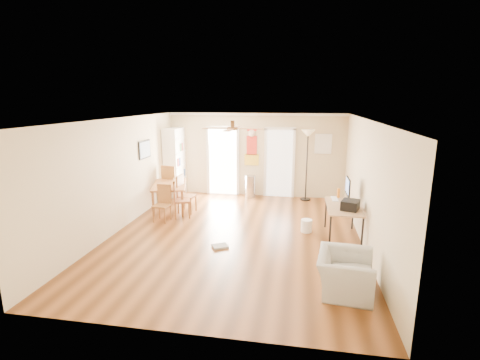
% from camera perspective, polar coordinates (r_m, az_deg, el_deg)
% --- Properties ---
extents(floor, '(7.00, 7.00, 0.00)m').
position_cam_1_polar(floor, '(8.09, -0.73, -8.91)').
color(floor, brown).
rests_on(floor, ground).
extents(ceiling, '(5.50, 7.00, 0.00)m').
position_cam_1_polar(ceiling, '(7.52, -0.79, 9.81)').
color(ceiling, silver).
rests_on(ceiling, floor).
extents(wall_back, '(5.50, 0.04, 2.60)m').
position_cam_1_polar(wall_back, '(11.10, 2.55, 4.06)').
color(wall_back, beige).
rests_on(wall_back, floor).
extents(wall_front, '(5.50, 0.04, 2.60)m').
position_cam_1_polar(wall_front, '(4.46, -9.11, -9.81)').
color(wall_front, beige).
rests_on(wall_front, floor).
extents(wall_left, '(0.04, 7.00, 2.60)m').
position_cam_1_polar(wall_left, '(8.63, -19.03, 0.79)').
color(wall_left, beige).
rests_on(wall_left, floor).
extents(wall_right, '(0.04, 7.00, 2.60)m').
position_cam_1_polar(wall_right, '(7.70, 19.80, -0.68)').
color(wall_right, beige).
rests_on(wall_right, floor).
extents(crown_molding, '(5.50, 7.00, 0.08)m').
position_cam_1_polar(crown_molding, '(7.52, -0.79, 9.50)').
color(crown_molding, white).
rests_on(crown_molding, wall_back).
extents(kitchen_doorway, '(0.90, 0.10, 2.10)m').
position_cam_1_polar(kitchen_doorway, '(11.30, -2.77, 2.94)').
color(kitchen_doorway, white).
rests_on(kitchen_doorway, wall_back).
extents(bathroom_doorway, '(0.80, 0.10, 2.10)m').
position_cam_1_polar(bathroom_doorway, '(11.06, 6.39, 2.65)').
color(bathroom_doorway, white).
rests_on(bathroom_doorway, wall_back).
extents(wall_decal, '(0.46, 0.03, 1.10)m').
position_cam_1_polar(wall_decal, '(11.06, 1.90, 5.35)').
color(wall_decal, red).
rests_on(wall_decal, wall_back).
extents(ac_grille, '(0.50, 0.04, 0.60)m').
position_cam_1_polar(ac_grille, '(10.95, 13.31, 5.72)').
color(ac_grille, white).
rests_on(ac_grille, wall_back).
extents(framed_poster, '(0.04, 0.66, 0.48)m').
position_cam_1_polar(framed_poster, '(9.78, -15.17, 4.79)').
color(framed_poster, black).
rests_on(framed_poster, wall_left).
extents(ceiling_fan, '(1.24, 1.24, 0.20)m').
position_cam_1_polar(ceiling_fan, '(7.23, -1.22, 8.33)').
color(ceiling_fan, '#593819').
rests_on(ceiling_fan, ceiling).
extents(bookshelf, '(0.45, 0.97, 2.14)m').
position_cam_1_polar(bookshelf, '(11.32, -10.49, 2.86)').
color(bookshelf, white).
rests_on(bookshelf, floor).
extents(dining_table, '(1.24, 1.64, 0.73)m').
position_cam_1_polar(dining_table, '(10.00, -11.26, -2.67)').
color(dining_table, '#A77036').
rests_on(dining_table, floor).
extents(dining_chair_right_a, '(0.45, 0.45, 1.01)m').
position_cam_1_polar(dining_chair_right_a, '(9.63, -8.58, -2.27)').
color(dining_chair_right_a, '#A36834').
rests_on(dining_chair_right_a, floor).
extents(dining_chair_right_b, '(0.53, 0.53, 1.00)m').
position_cam_1_polar(dining_chair_right_b, '(9.26, -9.36, -2.96)').
color(dining_chair_right_b, '#A15B34').
rests_on(dining_chair_right_b, floor).
extents(dining_chair_near, '(0.41, 0.41, 0.91)m').
position_cam_1_polar(dining_chair_near, '(9.05, -12.57, -3.76)').
color(dining_chair_near, '#A16934').
rests_on(dining_chair_near, floor).
extents(dining_chair_far, '(0.54, 0.54, 1.11)m').
position_cam_1_polar(dining_chair_far, '(10.74, -10.85, -0.51)').
color(dining_chair_far, olive).
rests_on(dining_chair_far, floor).
extents(trash_can, '(0.38, 0.38, 0.70)m').
position_cam_1_polar(trash_can, '(11.01, 1.66, -1.06)').
color(trash_can, '#B2B2B4').
rests_on(trash_can, floor).
extents(torchiere_lamp, '(0.47, 0.47, 2.13)m').
position_cam_1_polar(torchiere_lamp, '(10.76, 10.75, 2.31)').
color(torchiere_lamp, black).
rests_on(torchiere_lamp, floor).
extents(computer_desk, '(0.71, 1.41, 0.76)m').
position_cam_1_polar(computer_desk, '(8.09, 16.23, -6.58)').
color(computer_desk, tan).
rests_on(computer_desk, floor).
extents(imac, '(0.27, 0.56, 0.53)m').
position_cam_1_polar(imac, '(8.33, 17.04, -1.47)').
color(imac, black).
rests_on(imac, computer_desk).
extents(keyboard, '(0.15, 0.41, 0.02)m').
position_cam_1_polar(keyboard, '(8.44, 15.04, -2.96)').
color(keyboard, silver).
rests_on(keyboard, computer_desk).
extents(printer, '(0.44, 0.47, 0.20)m').
position_cam_1_polar(printer, '(7.72, 17.41, -3.88)').
color(printer, black).
rests_on(printer, computer_desk).
extents(orange_bottle, '(0.07, 0.07, 0.22)m').
position_cam_1_polar(orange_bottle, '(8.58, 15.65, -2.03)').
color(orange_bottle, orange).
rests_on(orange_bottle, computer_desk).
extents(wastebasket_a, '(0.29, 0.29, 0.30)m').
position_cam_1_polar(wastebasket_a, '(8.38, 10.70, -7.28)').
color(wastebasket_a, white).
rests_on(wastebasket_a, floor).
extents(floor_cloth, '(0.39, 0.37, 0.04)m').
position_cam_1_polar(floor_cloth, '(7.47, -3.24, -10.65)').
color(floor_cloth, gray).
rests_on(floor_cloth, floor).
extents(armchair, '(0.96, 1.07, 0.63)m').
position_cam_1_polar(armchair, '(6.02, 16.62, -14.26)').
color(armchair, '#AFAFA9').
rests_on(armchair, floor).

